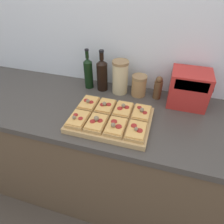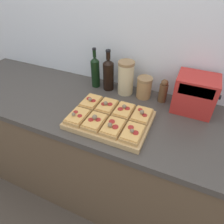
# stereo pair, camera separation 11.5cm
# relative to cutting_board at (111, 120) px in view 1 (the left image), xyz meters

# --- Properties ---
(wall_back) EXTENTS (6.00, 0.06, 2.50)m
(wall_back) POSITION_rel_cutting_board_xyz_m (0.02, 0.47, 0.31)
(wall_back) COLOR silver
(wall_back) RESTS_ON ground_plane
(kitchen_counter) EXTENTS (2.63, 0.67, 0.93)m
(kitchen_counter) POSITION_rel_cutting_board_xyz_m (0.02, 0.11, -0.48)
(kitchen_counter) COLOR brown
(kitchen_counter) RESTS_ON ground_plane
(cutting_board) EXTENTS (0.46, 0.33, 0.03)m
(cutting_board) POSITION_rel_cutting_board_xyz_m (0.00, 0.00, 0.00)
(cutting_board) COLOR tan
(cutting_board) RESTS_ON kitchen_counter
(pizza_slice_back_left) EXTENTS (0.10, 0.15, 0.05)m
(pizza_slice_back_left) POSITION_rel_cutting_board_xyz_m (-0.16, 0.08, 0.03)
(pizza_slice_back_left) COLOR tan
(pizza_slice_back_left) RESTS_ON cutting_board
(pizza_slice_back_midleft) EXTENTS (0.10, 0.15, 0.05)m
(pizza_slice_back_midleft) POSITION_rel_cutting_board_xyz_m (-0.05, 0.08, 0.03)
(pizza_slice_back_midleft) COLOR tan
(pizza_slice_back_midleft) RESTS_ON cutting_board
(pizza_slice_back_midright) EXTENTS (0.10, 0.15, 0.05)m
(pizza_slice_back_midright) POSITION_rel_cutting_board_xyz_m (0.05, 0.08, 0.03)
(pizza_slice_back_midright) COLOR tan
(pizza_slice_back_midright) RESTS_ON cutting_board
(pizza_slice_back_right) EXTENTS (0.10, 0.15, 0.05)m
(pizza_slice_back_right) POSITION_rel_cutting_board_xyz_m (0.16, 0.08, 0.03)
(pizza_slice_back_right) COLOR tan
(pizza_slice_back_right) RESTS_ON cutting_board
(pizza_slice_front_left) EXTENTS (0.10, 0.15, 0.05)m
(pizza_slice_front_left) POSITION_rel_cutting_board_xyz_m (-0.16, -0.08, 0.03)
(pizza_slice_front_left) COLOR tan
(pizza_slice_front_left) RESTS_ON cutting_board
(pizza_slice_front_midleft) EXTENTS (0.10, 0.15, 0.06)m
(pizza_slice_front_midleft) POSITION_rel_cutting_board_xyz_m (-0.05, -0.08, 0.03)
(pizza_slice_front_midleft) COLOR tan
(pizza_slice_front_midleft) RESTS_ON cutting_board
(pizza_slice_front_midright) EXTENTS (0.10, 0.15, 0.05)m
(pizza_slice_front_midright) POSITION_rel_cutting_board_xyz_m (0.05, -0.08, 0.03)
(pizza_slice_front_midright) COLOR tan
(pizza_slice_front_midright) RESTS_ON cutting_board
(pizza_slice_front_right) EXTENTS (0.10, 0.15, 0.05)m
(pizza_slice_front_right) POSITION_rel_cutting_board_xyz_m (0.16, -0.08, 0.03)
(pizza_slice_front_right) COLOR tan
(pizza_slice_front_right) RESTS_ON cutting_board
(olive_oil_bottle) EXTENTS (0.06, 0.06, 0.28)m
(olive_oil_bottle) POSITION_rel_cutting_board_xyz_m (-0.26, 0.34, 0.10)
(olive_oil_bottle) COLOR black
(olive_oil_bottle) RESTS_ON kitchen_counter
(wine_bottle) EXTENTS (0.08, 0.08, 0.29)m
(wine_bottle) POSITION_rel_cutting_board_xyz_m (-0.16, 0.34, 0.10)
(wine_bottle) COLOR black
(wine_bottle) RESTS_ON kitchen_counter
(grain_jar_tall) EXTENTS (0.11, 0.11, 0.23)m
(grain_jar_tall) POSITION_rel_cutting_board_xyz_m (-0.03, 0.34, 0.10)
(grain_jar_tall) COLOR beige
(grain_jar_tall) RESTS_ON kitchen_counter
(grain_jar_short) EXTENTS (0.10, 0.10, 0.14)m
(grain_jar_short) POSITION_rel_cutting_board_xyz_m (0.10, 0.34, 0.06)
(grain_jar_short) COLOR #AD7F4C
(grain_jar_short) RESTS_ON kitchen_counter
(pepper_mill) EXTENTS (0.05, 0.05, 0.16)m
(pepper_mill) POSITION_rel_cutting_board_xyz_m (0.22, 0.34, 0.06)
(pepper_mill) COLOR brown
(pepper_mill) RESTS_ON kitchen_counter
(toaster_oven) EXTENTS (0.26, 0.19, 0.23)m
(toaster_oven) POSITION_rel_cutting_board_xyz_m (0.41, 0.32, 0.10)
(toaster_oven) COLOR red
(toaster_oven) RESTS_ON kitchen_counter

